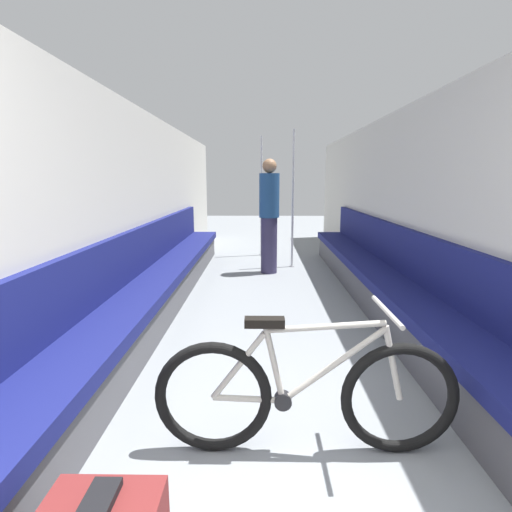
{
  "coord_description": "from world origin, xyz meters",
  "views": [
    {
      "loc": [
        -0.11,
        -0.68,
        1.42
      ],
      "look_at": [
        -0.15,
        2.35,
        0.83
      ],
      "focal_mm": 28.0,
      "sensor_mm": 36.0,
      "label": 1
    }
  ],
  "objects": [
    {
      "name": "wall_left",
      "position": [
        -1.5,
        3.81,
        1.1
      ],
      "size": [
        0.1,
        10.81,
        2.2
      ],
      "primitive_type": "cube",
      "color": "beige",
      "rests_on": "ground"
    },
    {
      "name": "wall_right",
      "position": [
        1.5,
        3.81,
        1.1
      ],
      "size": [
        0.1,
        10.81,
        2.2
      ],
      "primitive_type": "cube",
      "color": "beige",
      "rests_on": "ground"
    },
    {
      "name": "bench_seat_row_left",
      "position": [
        -1.24,
        3.58,
        0.29
      ],
      "size": [
        0.48,
        6.48,
        0.91
      ],
      "color": "#4C4C51",
      "rests_on": "ground"
    },
    {
      "name": "bench_seat_row_right",
      "position": [
        1.24,
        3.58,
        0.29
      ],
      "size": [
        0.48,
        6.48,
        0.91
      ],
      "color": "#4C4C51",
      "rests_on": "ground"
    },
    {
      "name": "bicycle",
      "position": [
        0.12,
        1.21,
        0.33
      ],
      "size": [
        1.57,
        0.46,
        0.79
      ],
      "rotation": [
        0.0,
        0.0,
        -0.08
      ],
      "color": "black",
      "rests_on": "ground"
    },
    {
      "name": "grab_pole_near",
      "position": [
        0.4,
        5.75,
        1.06
      ],
      "size": [
        0.08,
        0.08,
        2.18
      ],
      "color": "gray",
      "rests_on": "ground"
    },
    {
      "name": "grab_pole_far",
      "position": [
        -0.1,
        6.75,
        1.06
      ],
      "size": [
        0.08,
        0.08,
        2.18
      ],
      "color": "gray",
      "rests_on": "ground"
    },
    {
      "name": "passenger_standing",
      "position": [
        0.01,
        5.32,
        0.89
      ],
      "size": [
        0.3,
        0.3,
        1.71
      ],
      "rotation": [
        0.0,
        0.0,
        -3.1
      ],
      "color": "#332D4C",
      "rests_on": "ground"
    }
  ]
}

